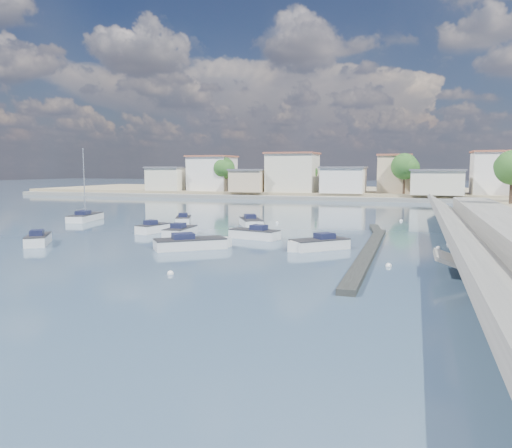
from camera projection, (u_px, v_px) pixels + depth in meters
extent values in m
plane|color=#334B66|center=(336.00, 216.00, 67.75)|extent=(400.00, 400.00, 0.00)
cube|color=slate|center=(469.00, 241.00, 37.81)|extent=(4.17, 90.00, 2.86)
cube|color=slate|center=(481.00, 270.00, 29.39)|extent=(5.31, 3.50, 1.94)
cube|color=black|center=(369.00, 252.00, 37.21)|extent=(1.00, 26.00, 0.35)
cube|color=black|center=(376.00, 230.00, 50.62)|extent=(2.00, 8.05, 0.30)
cube|color=gray|center=(370.00, 193.00, 116.90)|extent=(160.00, 40.00, 1.40)
cube|color=slate|center=(360.00, 199.00, 97.05)|extent=(160.00, 2.50, 0.80)
cube|color=beige|center=(169.00, 179.00, 114.70)|extent=(8.00, 8.00, 5.00)
cube|color=#595960|center=(169.00, 167.00, 114.40)|extent=(8.48, 8.48, 0.35)
cube|color=white|center=(212.00, 174.00, 113.43)|extent=(9.00, 9.00, 7.50)
cube|color=#99513D|center=(212.00, 156.00, 112.99)|extent=(9.54, 9.54, 0.35)
cube|color=beige|center=(250.00, 181.00, 107.73)|extent=(7.00, 8.00, 4.50)
cube|color=#595960|center=(250.00, 170.00, 107.46)|extent=(7.42, 8.48, 0.35)
cube|color=beige|center=(293.00, 173.00, 106.71)|extent=(10.00, 9.00, 8.00)
cube|color=#99513D|center=(293.00, 153.00, 106.25)|extent=(10.60, 9.54, 0.35)
cube|color=white|center=(343.00, 180.00, 102.61)|extent=(8.50, 8.50, 5.00)
cube|color=#595960|center=(344.00, 167.00, 102.31)|extent=(9.01, 9.01, 0.35)
cube|color=beige|center=(395.00, 174.00, 102.28)|extent=(6.50, 7.50, 7.50)
cube|color=#99513D|center=(395.00, 155.00, 101.85)|extent=(6.89, 7.95, 0.35)
cube|color=beige|center=(436.00, 183.00, 96.25)|extent=(9.50, 9.00, 4.50)
cube|color=#595960|center=(437.00, 170.00, 95.98)|extent=(10.07, 9.54, 0.35)
cube|color=white|center=(491.00, 173.00, 95.87)|extent=(7.00, 8.00, 8.00)
cube|color=#99513D|center=(492.00, 152.00, 95.41)|extent=(7.42, 8.48, 0.35)
cylinder|color=#38281E|center=(224.00, 183.00, 109.61)|extent=(0.44, 0.44, 3.38)
sphere|color=#1F4517|center=(224.00, 168.00, 109.24)|extent=(4.80, 4.80, 4.80)
sphere|color=#1F4517|center=(227.00, 169.00, 108.42)|extent=(3.60, 3.60, 3.60)
sphere|color=#1F4517|center=(221.00, 167.00, 109.87)|extent=(3.30, 3.30, 3.30)
cylinder|color=#38281E|center=(307.00, 185.00, 107.03)|extent=(0.44, 0.44, 2.93)
sphere|color=#1F4517|center=(307.00, 171.00, 106.71)|extent=(4.16, 4.16, 4.16)
sphere|color=#1F4517|center=(310.00, 172.00, 106.00)|extent=(3.12, 3.12, 3.12)
sphere|color=#1F4517|center=(305.00, 171.00, 107.26)|extent=(2.86, 2.86, 2.86)
cylinder|color=#38281E|center=(404.00, 185.00, 97.16)|extent=(0.44, 0.44, 3.60)
sphere|color=#1F4517|center=(404.00, 166.00, 96.77)|extent=(5.12, 5.12, 5.12)
sphere|color=#1F4517|center=(409.00, 168.00, 95.90)|extent=(3.84, 3.84, 3.84)
sphere|color=#1F4517|center=(400.00, 166.00, 97.45)|extent=(3.52, 3.52, 3.52)
cylinder|color=#38281E|center=(491.00, 186.00, 95.19)|extent=(0.44, 0.44, 3.15)
sphere|color=#1F4517|center=(492.00, 170.00, 94.85)|extent=(4.48, 4.48, 4.48)
sphere|color=#1F4517|center=(497.00, 171.00, 94.08)|extent=(3.36, 3.36, 3.36)
sphere|color=#1F4517|center=(488.00, 169.00, 95.44)|extent=(3.08, 3.08, 3.08)
cylinder|color=#38281E|center=(511.00, 192.00, 64.51)|extent=(0.44, 0.44, 3.15)
sphere|color=#1F4517|center=(506.00, 166.00, 64.76)|extent=(3.08, 3.08, 3.08)
cube|color=white|center=(38.00, 241.00, 41.90)|extent=(3.60, 4.36, 1.00)
cube|color=white|center=(41.00, 238.00, 43.61)|extent=(1.36, 1.36, 1.00)
cube|color=#262628|center=(38.00, 235.00, 41.85)|extent=(3.63, 4.38, 0.08)
cube|color=#191D3C|center=(37.00, 233.00, 41.42)|extent=(1.52, 1.59, 0.48)
cube|color=white|center=(153.00, 230.00, 49.78)|extent=(2.23, 3.98, 1.00)
cube|color=white|center=(164.00, 228.00, 51.17)|extent=(1.49, 1.49, 1.00)
cube|color=#262628|center=(153.00, 225.00, 49.72)|extent=(2.26, 3.98, 0.08)
cube|color=#191D3C|center=(151.00, 223.00, 49.37)|extent=(1.14, 1.29, 0.48)
cube|color=white|center=(254.00, 235.00, 45.47)|extent=(4.88, 2.84, 1.00)
cube|color=white|center=(237.00, 234.00, 46.52)|extent=(1.69, 1.69, 1.00)
cube|color=#262628|center=(254.00, 230.00, 45.42)|extent=(4.88, 2.87, 0.08)
cube|color=#191D3C|center=(259.00, 228.00, 45.15)|extent=(1.60, 1.39, 0.48)
cube|color=white|center=(319.00, 246.00, 39.43)|extent=(4.65, 4.58, 1.00)
cube|color=white|center=(298.00, 247.00, 38.57)|extent=(1.36, 1.36, 1.00)
cube|color=#262628|center=(320.00, 239.00, 39.38)|extent=(4.67, 4.60, 0.08)
cube|color=#191D3C|center=(325.00, 236.00, 39.55)|extent=(1.81, 1.81, 0.48)
cube|color=white|center=(180.00, 233.00, 47.13)|extent=(1.96, 4.52, 1.00)
cube|color=white|center=(188.00, 231.00, 48.96)|extent=(1.76, 1.76, 1.00)
cube|color=#262628|center=(180.00, 228.00, 47.08)|extent=(2.00, 4.52, 0.08)
cube|color=#191D3C|center=(178.00, 226.00, 46.62)|extent=(1.15, 1.38, 0.48)
cube|color=white|center=(183.00, 221.00, 57.75)|extent=(2.87, 4.19, 1.00)
cube|color=white|center=(185.00, 220.00, 59.40)|extent=(1.45, 1.45, 1.00)
cube|color=#262628|center=(183.00, 217.00, 57.70)|extent=(2.90, 4.20, 0.08)
cube|color=#191D3C|center=(183.00, 215.00, 57.28)|extent=(1.32, 1.44, 0.48)
cube|color=white|center=(251.00, 223.00, 55.24)|extent=(4.07, 5.41, 1.00)
cube|color=white|center=(254.00, 226.00, 53.08)|extent=(1.71, 1.71, 1.00)
cube|color=#262628|center=(251.00, 219.00, 55.18)|extent=(4.10, 5.43, 0.08)
cube|color=#191D3C|center=(250.00, 216.00, 55.65)|extent=(1.77, 1.91, 0.48)
cube|color=white|center=(190.00, 245.00, 39.70)|extent=(5.72, 5.11, 1.00)
cube|color=white|center=(219.00, 244.00, 40.51)|extent=(1.72, 1.72, 1.00)
cube|color=#262628|center=(190.00, 239.00, 39.64)|extent=(5.75, 5.14, 0.08)
cube|color=#191D3C|center=(183.00, 236.00, 39.43)|extent=(2.14, 2.08, 0.48)
cube|color=white|center=(85.00, 218.00, 60.93)|extent=(3.35, 6.56, 1.00)
cube|color=white|center=(95.00, 216.00, 63.65)|extent=(2.04, 2.04, 1.00)
cube|color=#262628|center=(85.00, 214.00, 60.87)|extent=(3.40, 6.56, 0.08)
cube|color=#191D3C|center=(83.00, 213.00, 60.23)|extent=(1.66, 2.11, 0.48)
cylinder|color=silver|center=(84.00, 181.00, 60.43)|extent=(0.12, 0.12, 8.00)
cylinder|color=silver|center=(81.00, 209.00, 59.61)|extent=(0.58, 2.36, 0.08)
sphere|color=white|center=(389.00, 266.00, 32.49)|extent=(0.40, 0.40, 0.40)
sphere|color=white|center=(438.00, 248.00, 39.57)|extent=(0.40, 0.40, 0.40)
sphere|color=white|center=(170.00, 274.00, 30.08)|extent=(0.40, 0.40, 0.40)
sphere|color=white|center=(449.00, 244.00, 41.79)|extent=(0.40, 0.40, 0.40)
sphere|color=white|center=(277.00, 223.00, 57.92)|extent=(0.40, 0.40, 0.40)
sphere|color=white|center=(401.00, 221.00, 60.25)|extent=(0.40, 0.40, 0.40)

